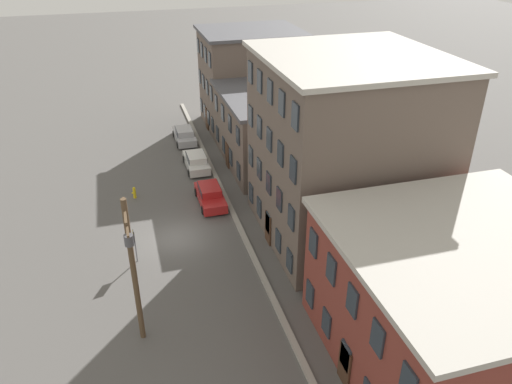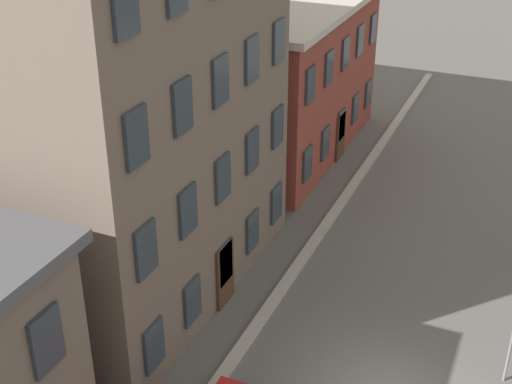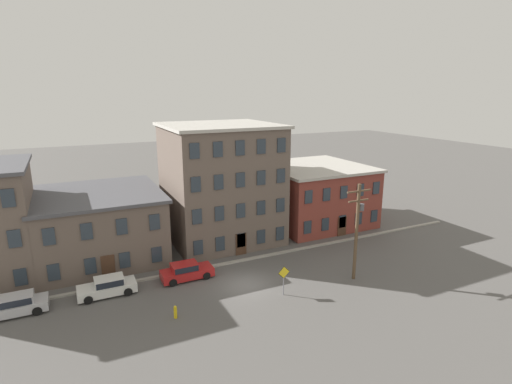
{
  "view_description": "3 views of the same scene",
  "coord_description": "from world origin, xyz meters",
  "px_view_note": "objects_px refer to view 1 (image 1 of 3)",
  "views": [
    {
      "loc": [
        29.15,
        -2.53,
        19.36
      ],
      "look_at": [
        1.31,
        5.35,
        3.51
      ],
      "focal_mm": 35.0,
      "sensor_mm": 36.0,
      "label": 1
    },
    {
      "loc": [
        -14.77,
        -2.51,
        13.97
      ],
      "look_at": [
        1.51,
        4.57,
        4.67
      ],
      "focal_mm": 50.0,
      "sensor_mm": 36.0,
      "label": 2
    },
    {
      "loc": [
        -12.36,
        -27.61,
        15.69
      ],
      "look_at": [
        1.93,
        2.06,
        7.29
      ],
      "focal_mm": 28.0,
      "sensor_mm": 36.0,
      "label": 3
    }
  ],
  "objects_px": {
    "utility_pole": "(133,265)",
    "car_red": "(210,194)",
    "car_white": "(196,161)",
    "caution_sign": "(134,240)",
    "car_silver": "(184,135)",
    "fire_hydrant": "(134,192)"
  },
  "relations": [
    {
      "from": "utility_pole",
      "to": "car_red",
      "type": "bearing_deg",
      "value": 154.54
    },
    {
      "from": "car_white",
      "to": "car_red",
      "type": "bearing_deg",
      "value": -0.17
    },
    {
      "from": "car_white",
      "to": "caution_sign",
      "type": "xyz_separation_m",
      "value": [
        12.47,
        -6.05,
        0.89
      ]
    },
    {
      "from": "car_silver",
      "to": "caution_sign",
      "type": "bearing_deg",
      "value": -17.6
    },
    {
      "from": "car_white",
      "to": "utility_pole",
      "type": "height_order",
      "value": "utility_pole"
    },
    {
      "from": "car_silver",
      "to": "fire_hydrant",
      "type": "distance_m",
      "value": 11.64
    },
    {
      "from": "fire_hydrant",
      "to": "car_red",
      "type": "bearing_deg",
      "value": 66.7
    },
    {
      "from": "car_red",
      "to": "utility_pole",
      "type": "height_order",
      "value": "utility_pole"
    },
    {
      "from": "fire_hydrant",
      "to": "caution_sign",
      "type": "bearing_deg",
      "value": -2.87
    },
    {
      "from": "caution_sign",
      "to": "car_red",
      "type": "bearing_deg",
      "value": 135.5
    },
    {
      "from": "car_silver",
      "to": "fire_hydrant",
      "type": "bearing_deg",
      "value": -28.37
    },
    {
      "from": "car_red",
      "to": "utility_pole",
      "type": "bearing_deg",
      "value": -25.46
    },
    {
      "from": "car_red",
      "to": "fire_hydrant",
      "type": "relative_size",
      "value": 4.58
    },
    {
      "from": "car_white",
      "to": "utility_pole",
      "type": "xyz_separation_m",
      "value": [
        19.34,
        -6.21,
        3.96
      ]
    },
    {
      "from": "car_white",
      "to": "car_red",
      "type": "relative_size",
      "value": 1.0
    },
    {
      "from": "caution_sign",
      "to": "utility_pole",
      "type": "relative_size",
      "value": 0.29
    },
    {
      "from": "car_silver",
      "to": "utility_pole",
      "type": "height_order",
      "value": "utility_pole"
    },
    {
      "from": "car_silver",
      "to": "car_white",
      "type": "distance_m",
      "value": 6.32
    },
    {
      "from": "fire_hydrant",
      "to": "car_white",
      "type": "bearing_deg",
      "value": 124.9
    },
    {
      "from": "car_red",
      "to": "caution_sign",
      "type": "relative_size",
      "value": 1.8
    },
    {
      "from": "car_white",
      "to": "utility_pole",
      "type": "bearing_deg",
      "value": -17.8
    },
    {
      "from": "car_red",
      "to": "fire_hydrant",
      "type": "height_order",
      "value": "car_red"
    }
  ]
}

